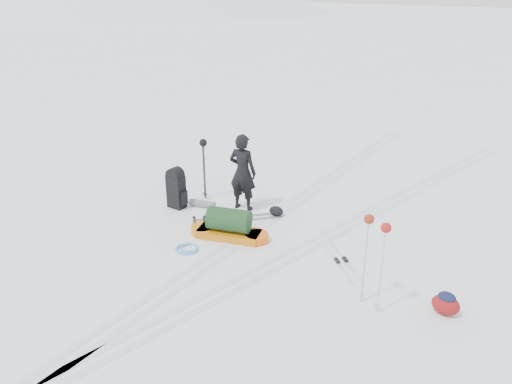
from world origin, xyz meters
TOP-DOWN VIEW (x-y plane):
  - ground at (0.00, 0.00)m, footprint 200.00×200.00m
  - ski_tracks at (0.61, 0.88)m, footprint 3.38×17.97m
  - skier at (-0.90, 1.17)m, footprint 0.70×0.53m
  - pulk_sled at (-0.26, -0.06)m, footprint 1.67×1.00m
  - expedition_rucksack at (-2.06, 0.36)m, footprint 0.95×0.67m
  - ski_poles_black at (-1.98, 1.10)m, footprint 0.21×0.18m
  - ski_poles_silver at (2.97, -0.46)m, footprint 0.47×0.26m
  - touring_skis_grey at (-0.64, 0.68)m, footprint 1.48×1.63m
  - touring_skis_white at (1.97, 0.47)m, footprint 1.39×1.18m
  - rope_coil at (-0.56, -0.92)m, footprint 0.52×0.52m
  - small_daypack at (3.97, 0.10)m, footprint 0.53×0.51m
  - thermos_pair at (-1.00, -0.13)m, footprint 0.20×0.26m
  - stuff_sack at (-0.10, 1.34)m, footprint 0.38×0.32m

SIDE VIEW (x-z plane):
  - ground at x=0.00m, z-range 0.00..0.00m
  - ski_tracks at x=0.61m, z-range 0.00..0.01m
  - touring_skis_white at x=1.97m, z-range -0.02..0.04m
  - touring_skis_grey at x=-0.64m, z-range -0.02..0.05m
  - rope_coil at x=-0.56m, z-range 0.00..0.05m
  - stuff_sack at x=-0.10m, z-range 0.00..0.21m
  - thermos_pair at x=-1.00m, z-range -0.01..0.27m
  - small_daypack at x=3.97m, z-range -0.01..0.36m
  - pulk_sled at x=-0.26m, z-range -0.07..0.55m
  - expedition_rucksack at x=-2.06m, z-range -0.04..0.91m
  - skier at x=-0.90m, z-range 0.00..1.73m
  - ski_poles_black at x=-1.98m, z-range 0.46..1.90m
  - ski_poles_silver at x=2.97m, z-range 0.52..2.05m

